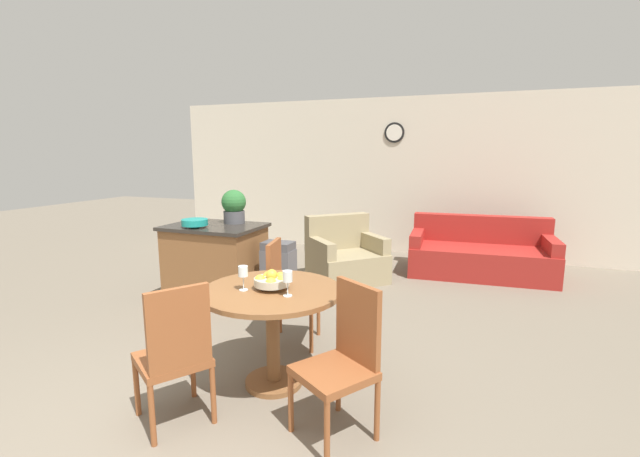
{
  "coord_description": "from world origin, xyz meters",
  "views": [
    {
      "loc": [
        1.66,
        -1.55,
        1.76
      ],
      "look_at": [
        0.09,
        2.64,
        0.96
      ],
      "focal_mm": 24.0,
      "sensor_mm": 36.0,
      "label": 1
    }
  ],
  "objects_px": {
    "fruit_bowl": "(272,280)",
    "wine_glass_left": "(243,272)",
    "dining_chair_near_right": "(344,355)",
    "armchair": "(345,259)",
    "teal_bowl": "(195,222)",
    "potted_plant": "(234,206)",
    "dining_chair_far_side": "(286,289)",
    "wine_glass_right": "(287,278)",
    "couch": "(480,255)",
    "trash_bin": "(279,274)",
    "kitchen_island": "(216,262)",
    "dining_table": "(272,311)",
    "dining_chair_near_left": "(175,351)"
  },
  "relations": [
    {
      "from": "dining_chair_far_side",
      "to": "armchair",
      "type": "relative_size",
      "value": 0.78
    },
    {
      "from": "dining_chair_near_right",
      "to": "wine_glass_right",
      "type": "relative_size",
      "value": 5.25
    },
    {
      "from": "wine_glass_left",
      "to": "kitchen_island",
      "type": "height_order",
      "value": "wine_glass_left"
    },
    {
      "from": "teal_bowl",
      "to": "potted_plant",
      "type": "bearing_deg",
      "value": 59.69
    },
    {
      "from": "dining_chair_far_side",
      "to": "kitchen_island",
      "type": "height_order",
      "value": "dining_chair_far_side"
    },
    {
      "from": "wine_glass_left",
      "to": "couch",
      "type": "relative_size",
      "value": 0.09
    },
    {
      "from": "fruit_bowl",
      "to": "trash_bin",
      "type": "distance_m",
      "value": 1.77
    },
    {
      "from": "dining_table",
      "to": "dining_chair_far_side",
      "type": "distance_m",
      "value": 0.76
    },
    {
      "from": "teal_bowl",
      "to": "dining_chair_near_left",
      "type": "bearing_deg",
      "value": -56.66
    },
    {
      "from": "dining_chair_near_right",
      "to": "armchair",
      "type": "height_order",
      "value": "dining_chair_near_right"
    },
    {
      "from": "wine_glass_left",
      "to": "dining_chair_near_right",
      "type": "bearing_deg",
      "value": -16.29
    },
    {
      "from": "wine_glass_left",
      "to": "teal_bowl",
      "type": "xyz_separation_m",
      "value": [
        -1.48,
        1.42,
        0.07
      ]
    },
    {
      "from": "dining_table",
      "to": "trash_bin",
      "type": "relative_size",
      "value": 1.37
    },
    {
      "from": "fruit_bowl",
      "to": "wine_glass_right",
      "type": "relative_size",
      "value": 1.43
    },
    {
      "from": "potted_plant",
      "to": "dining_chair_far_side",
      "type": "bearing_deg",
      "value": -41.37
    },
    {
      "from": "dining_table",
      "to": "potted_plant",
      "type": "relative_size",
      "value": 2.55
    },
    {
      "from": "fruit_bowl",
      "to": "armchair",
      "type": "relative_size",
      "value": 0.21
    },
    {
      "from": "wine_glass_left",
      "to": "kitchen_island",
      "type": "bearing_deg",
      "value": 129.81
    },
    {
      "from": "wine_glass_right",
      "to": "potted_plant",
      "type": "distance_m",
      "value": 2.45
    },
    {
      "from": "dining_chair_near_left",
      "to": "teal_bowl",
      "type": "bearing_deg",
      "value": 67.0
    },
    {
      "from": "dining_chair_far_side",
      "to": "dining_chair_near_left",
      "type": "bearing_deg",
      "value": -16.42
    },
    {
      "from": "dining_chair_near_right",
      "to": "armchair",
      "type": "xyz_separation_m",
      "value": [
        -0.97,
        3.16,
        -0.22
      ]
    },
    {
      "from": "teal_bowl",
      "to": "dining_chair_near_right",
      "type": "bearing_deg",
      "value": -35.64
    },
    {
      "from": "fruit_bowl",
      "to": "wine_glass_left",
      "type": "relative_size",
      "value": 1.43
    },
    {
      "from": "dining_chair_near_left",
      "to": "dining_table",
      "type": "bearing_deg",
      "value": 6.08
    },
    {
      "from": "fruit_bowl",
      "to": "wine_glass_right",
      "type": "bearing_deg",
      "value": -31.45
    },
    {
      "from": "wine_glass_right",
      "to": "kitchen_island",
      "type": "bearing_deg",
      "value": 136.37
    },
    {
      "from": "dining_chair_near_right",
      "to": "armchair",
      "type": "bearing_deg",
      "value": -39.33
    },
    {
      "from": "wine_glass_left",
      "to": "fruit_bowl",
      "type": "bearing_deg",
      "value": 29.77
    },
    {
      "from": "potted_plant",
      "to": "dining_chair_near_left",
      "type": "bearing_deg",
      "value": -66.54
    },
    {
      "from": "trash_bin",
      "to": "couch",
      "type": "relative_size",
      "value": 0.38
    },
    {
      "from": "dining_chair_near_right",
      "to": "couch",
      "type": "bearing_deg",
      "value": -67.12
    },
    {
      "from": "dining_table",
      "to": "kitchen_island",
      "type": "relative_size",
      "value": 0.93
    },
    {
      "from": "armchair",
      "to": "wine_glass_left",
      "type": "bearing_deg",
      "value": -132.18
    },
    {
      "from": "potted_plant",
      "to": "couch",
      "type": "height_order",
      "value": "potted_plant"
    },
    {
      "from": "fruit_bowl",
      "to": "wine_glass_left",
      "type": "bearing_deg",
      "value": -150.23
    },
    {
      "from": "kitchen_island",
      "to": "fruit_bowl",
      "type": "bearing_deg",
      "value": -44.77
    },
    {
      "from": "dining_chair_far_side",
      "to": "trash_bin",
      "type": "relative_size",
      "value": 1.27
    },
    {
      "from": "potted_plant",
      "to": "wine_glass_right",
      "type": "bearing_deg",
      "value": -49.69
    },
    {
      "from": "dining_chair_far_side",
      "to": "teal_bowl",
      "type": "bearing_deg",
      "value": -124.04
    },
    {
      "from": "fruit_bowl",
      "to": "teal_bowl",
      "type": "xyz_separation_m",
      "value": [
        -1.66,
        1.32,
        0.14
      ]
    },
    {
      "from": "dining_chair_far_side",
      "to": "fruit_bowl",
      "type": "height_order",
      "value": "dining_chair_far_side"
    },
    {
      "from": "dining_chair_near_left",
      "to": "trash_bin",
      "type": "distance_m",
      "value": 2.26
    },
    {
      "from": "kitchen_island",
      "to": "trash_bin",
      "type": "height_order",
      "value": "kitchen_island"
    },
    {
      "from": "fruit_bowl",
      "to": "wine_glass_left",
      "type": "height_order",
      "value": "wine_glass_left"
    },
    {
      "from": "dining_chair_far_side",
      "to": "wine_glass_left",
      "type": "xyz_separation_m",
      "value": [
        0.05,
        -0.82,
        0.38
      ]
    },
    {
      "from": "dining_table",
      "to": "wine_glass_left",
      "type": "xyz_separation_m",
      "value": [
        -0.18,
        -0.1,
        0.31
      ]
    },
    {
      "from": "potted_plant",
      "to": "trash_bin",
      "type": "xyz_separation_m",
      "value": [
        0.69,
        -0.2,
        -0.74
      ]
    },
    {
      "from": "kitchen_island",
      "to": "dining_chair_far_side",
      "type": "bearing_deg",
      "value": -31.71
    },
    {
      "from": "wine_glass_right",
      "to": "couch",
      "type": "relative_size",
      "value": 0.09
    }
  ]
}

